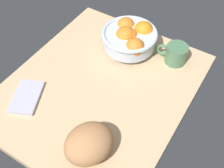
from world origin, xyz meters
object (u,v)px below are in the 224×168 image
at_px(bread_loaf, 89,143).
at_px(mug, 175,54).
at_px(napkin_folded, 27,97).
at_px(fruit_bowl, 130,37).

height_order(bread_loaf, mug, bread_loaf).
bearing_deg(mug, bread_loaf, -6.74).
bearing_deg(mug, napkin_folded, -39.24).
distance_m(fruit_bowl, bread_loaf, 0.50).
distance_m(fruit_bowl, napkin_folded, 0.47).
xyz_separation_m(fruit_bowl, mug, (-0.03, 0.19, -0.02)).
bearing_deg(fruit_bowl, napkin_folded, -23.65).
height_order(napkin_folded, mug, mug).
distance_m(bread_loaf, mug, 0.52).
bearing_deg(bread_loaf, napkin_folded, -99.36).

